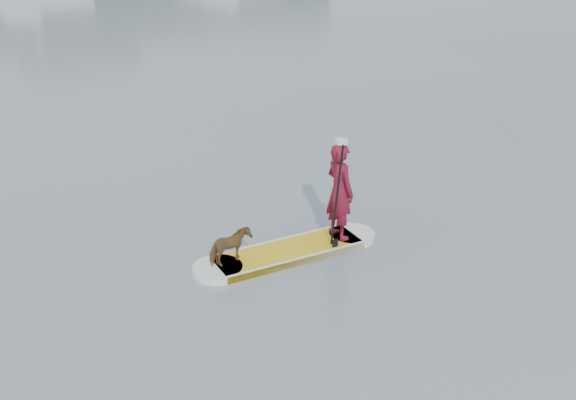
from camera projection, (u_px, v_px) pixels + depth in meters
paddleboard at (288, 252)px, 10.59m from camera, size 3.26×1.23×0.12m
paddler at (340, 191)px, 10.63m from camera, size 0.44×0.64×1.67m
white_cap at (341, 142)px, 10.28m from camera, size 0.22×0.22×0.07m
dog at (230, 247)px, 10.01m from camera, size 0.69×0.33×0.58m
paddle at (336, 210)px, 10.35m from camera, size 0.10×0.30×2.00m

